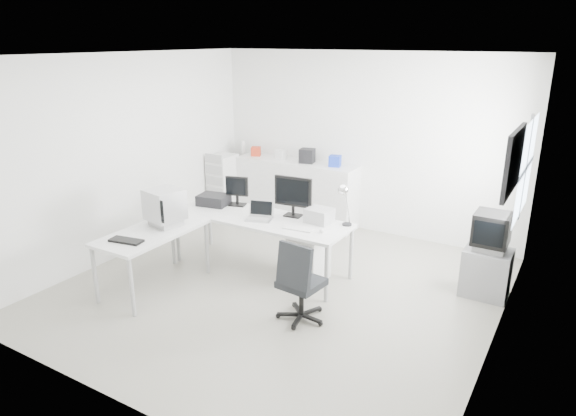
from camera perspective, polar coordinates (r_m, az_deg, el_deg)
The scene contains 30 objects.
floor at distance 6.49m, azimuth -0.91°, elevation -8.89°, with size 5.00×5.00×0.01m, color beige.
ceiling at distance 5.77m, azimuth -1.06°, elevation 16.65°, with size 5.00×5.00×0.01m, color white.
back_wall at distance 8.16m, azimuth 8.35°, elevation 7.07°, with size 5.00×0.02×2.80m, color white.
left_wall at distance 7.56m, azimuth -17.40°, elevation 5.53°, with size 0.02×5.00×2.80m, color white.
right_wall at distance 5.18m, azimuth 23.27°, elevation -0.87°, with size 0.02×5.00×2.80m, color white.
window at distance 6.28m, azimuth 24.94°, elevation 4.02°, with size 0.02×1.20×1.10m, color white, non-canonical shape.
wall_picture at distance 5.15m, azimuth 23.80°, elevation 4.77°, with size 0.04×0.90×0.60m, color black, non-canonical shape.
main_desk at distance 6.84m, azimuth -3.04°, elevation -3.97°, with size 2.40×0.80×0.75m, color silver, non-canonical shape.
side_desk at distance 6.58m, azimuth -14.64°, elevation -5.54°, with size 0.70×1.40×0.75m, color silver, non-canonical shape.
drawer_pedestal at distance 6.58m, azimuth 2.32°, elevation -5.62°, with size 0.40×0.50×0.60m, color silver.
inkjet_printer at distance 7.25m, azimuth -8.26°, elevation 0.91°, with size 0.41×0.32×0.14m, color black.
lcd_monitor_small at distance 7.14m, azimuth -5.68°, elevation 1.83°, with size 0.32×0.18×0.40m, color black, non-canonical shape.
lcd_monitor_large at distance 6.65m, azimuth 0.58°, elevation 1.28°, with size 0.52×0.21×0.54m, color black, non-canonical shape.
laptop at distance 6.57m, azimuth -3.23°, elevation -0.43°, with size 0.33×0.34×0.22m, color #B7B7BA, non-canonical shape.
white_keyboard at distance 6.26m, azimuth 1.10°, elevation -2.34°, with size 0.38×0.12×0.02m, color silver.
white_mouse at distance 6.17m, azimuth 3.76°, elevation -2.52°, with size 0.06×0.06×0.06m, color silver.
laser_printer at distance 6.50m, azimuth 3.49°, elevation -0.83°, with size 0.31×0.27×0.18m, color #9D9D9D.
desk_lamp at distance 6.39m, azimuth 6.63°, elevation -0.11°, with size 0.14×0.14×0.42m, color silver, non-canonical shape.
crt_monitor at distance 6.52m, azimuth -13.54°, elevation 0.19°, with size 0.43×0.43×0.49m, color #B7B7BA, non-canonical shape.
black_keyboard at distance 6.18m, azimuth -17.54°, elevation -3.48°, with size 0.40×0.16×0.03m, color black.
office_chair at distance 5.63m, azimuth 1.52°, elevation -7.91°, with size 0.56×0.56×0.97m, color #222427, non-canonical shape.
tv_cabinet at distance 6.66m, azimuth 21.14°, elevation -6.69°, with size 0.54×0.44×0.59m, color gray.
crt_tv at distance 6.47m, azimuth 21.67°, elevation -2.52°, with size 0.50×0.48×0.45m, color black, non-canonical shape.
sideboard at distance 8.59m, azimuth 0.92°, elevation 1.82°, with size 2.10×0.52×1.05m, color silver.
clutter_box_a at distance 8.85m, azimuth -3.58°, elevation 6.30°, with size 0.15×0.14×0.15m, color #B6311A.
clutter_box_b at distance 8.59m, azimuth -0.81°, elevation 5.95°, with size 0.15×0.13×0.15m, color silver.
clutter_box_c at distance 8.34m, azimuth 2.14°, elevation 5.82°, with size 0.23×0.21×0.23m, color black.
clutter_box_d at distance 8.12m, azimuth 5.24°, elevation 5.22°, with size 0.18×0.15×0.18m, color #1935B5.
clutter_bottle at distance 9.05m, azimuth -5.03°, elevation 6.74°, with size 0.07×0.07×0.22m, color silver.
filing_cabinet at distance 8.93m, azimuth -7.21°, elevation 2.44°, with size 0.38×0.45×1.09m, color silver.
Camera 1 is at (3.04, -4.90, 2.98)m, focal length 32.00 mm.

